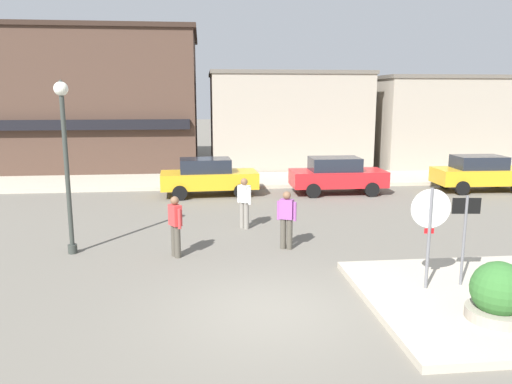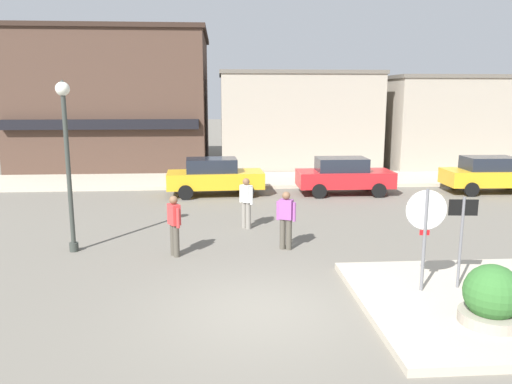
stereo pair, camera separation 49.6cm
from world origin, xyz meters
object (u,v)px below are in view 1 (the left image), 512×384
stop_sign (430,225)px  pedestrian_crossing_far (287,218)px  one_way_sign (465,231)px  planter (498,297)px  lamp_post (65,143)px  pedestrian_crossing_near (175,225)px  pedestrian_kerb_side (244,202)px  parked_car_nearest (208,176)px  parked_car_second (337,175)px  parked_car_third (480,173)px

stop_sign → pedestrian_crossing_far: bearing=124.6°
stop_sign → pedestrian_crossing_far: (-2.40, 3.47, -0.65)m
one_way_sign → planter: 1.85m
lamp_post → pedestrian_crossing_near: size_ratio=2.82×
lamp_post → pedestrian_kerb_side: (4.77, 2.04, -2.09)m
stop_sign → one_way_sign: stop_sign is taller
pedestrian_crossing_near → one_way_sign: bearing=-25.9°
pedestrian_crossing_far → pedestrian_kerb_side: (-0.96, 2.26, 0.00)m
parked_car_nearest → pedestrian_crossing_near: (-0.95, -8.10, 0.06)m
parked_car_nearest → parked_car_second: bearing=-1.7°
parked_car_nearest → pedestrian_kerb_side: bearing=-79.0°
pedestrian_crossing_near → pedestrian_crossing_far: 2.99m
parked_car_third → parked_car_nearest: bearing=178.7°
pedestrian_kerb_side → planter: bearing=-61.4°
planter → pedestrian_crossing_far: pedestrian_crossing_far is taller
pedestrian_kerb_side → parked_car_second: bearing=50.2°
planter → parked_car_second: 12.61m
stop_sign → parked_car_nearest: bearing=111.5°
one_way_sign → parked_car_third: bearing=58.4°
pedestrian_crossing_near → pedestrian_kerb_side: (2.01, 2.63, 0.00)m
planter → parked_car_nearest: bearing=111.6°
one_way_sign → planter: bearing=-96.9°
pedestrian_crossing_far → pedestrian_kerb_side: bearing=113.1°
lamp_post → pedestrian_kerb_side: lamp_post is taller
pedestrian_kerb_side → stop_sign: bearing=-59.6°
one_way_sign → pedestrian_crossing_far: size_ratio=1.30×
pedestrian_kerb_side → parked_car_nearest: bearing=101.0°
parked_car_nearest → pedestrian_crossing_near: size_ratio=2.53×
parked_car_third → pedestrian_crossing_near: size_ratio=2.52×
lamp_post → pedestrian_kerb_side: 5.59m
stop_sign → planter: (0.63, -1.57, -0.96)m
stop_sign → lamp_post: lamp_post is taller
stop_sign → parked_car_third: (7.47, 10.92, -0.71)m
pedestrian_crossing_near → parked_car_third: bearing=31.3°
planter → lamp_post: size_ratio=0.27×
lamp_post → parked_car_nearest: lamp_post is taller
pedestrian_kerb_side → pedestrian_crossing_near: bearing=-127.3°
parked_car_second → pedestrian_crossing_far: (-3.46, -7.57, 0.06)m
stop_sign → parked_car_third: stop_sign is taller
pedestrian_crossing_far → one_way_sign: bearing=-46.3°
parked_car_third → pedestrian_kerb_side: (-10.83, -5.19, 0.06)m
planter → lamp_post: (-8.76, 5.26, 2.40)m
planter → parked_car_third: parked_car_third is taller
planter → pedestrian_crossing_near: size_ratio=0.76×
stop_sign → pedestrian_kerb_side: 6.68m
parked_car_second → pedestrian_crossing_far: pedestrian_crossing_far is taller
one_way_sign → pedestrian_kerb_side: bearing=126.6°
lamp_post → one_way_sign: bearing=-21.8°
parked_car_second → parked_car_nearest: bearing=178.3°
parked_car_nearest → parked_car_second: (5.48, -0.16, 0.00)m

